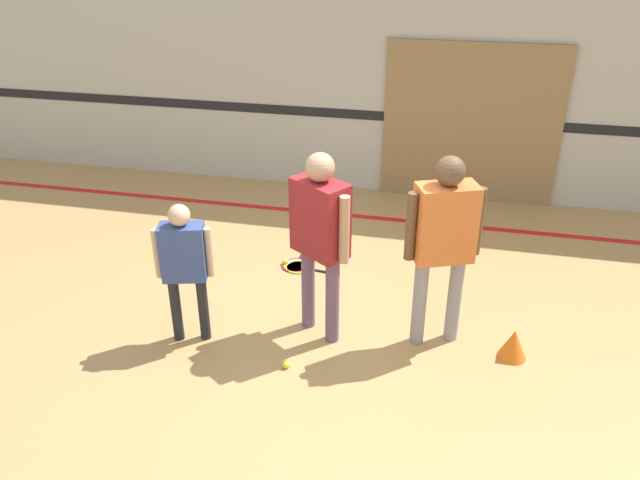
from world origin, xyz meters
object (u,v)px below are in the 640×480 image
racket_second_spare (299,267)px  training_cone (513,344)px  racket_spare_on_floor (296,265)px  person_student_right (444,233)px  tennis_ball_by_spare_racket (285,262)px  person_student_left (184,259)px  tennis_ball_near_instructor (286,364)px  person_instructor (320,228)px

racket_second_spare → training_cone: training_cone is taller
racket_second_spare → racket_spare_on_floor: bearing=137.5°
person_student_right → tennis_ball_by_spare_racket: size_ratio=25.64×
person_student_left → tennis_ball_by_spare_racket: (0.45, 1.43, -0.76)m
person_student_left → training_cone: 2.82m
racket_spare_on_floor → tennis_ball_by_spare_racket: tennis_ball_by_spare_racket is taller
tennis_ball_near_instructor → training_cone: bearing=16.8°
person_instructor → person_student_left: person_instructor is taller
racket_spare_on_floor → tennis_ball_by_spare_racket: size_ratio=8.01×
racket_second_spare → person_student_left: bearing=-107.4°
person_instructor → training_cone: bearing=34.3°
person_instructor → tennis_ball_near_instructor: person_instructor is taller
person_student_left → racket_spare_on_floor: bearing=53.2°
person_student_right → racket_spare_on_floor: (-1.50, 1.00, -1.04)m
person_instructor → tennis_ball_by_spare_racket: (-0.63, 1.10, -1.01)m
person_instructor → person_student_left: bearing=-128.6°
person_instructor → person_student_right: bearing=40.4°
tennis_ball_by_spare_racket → training_cone: training_cone is taller
person_student_right → training_cone: (0.66, -0.11, -0.91)m
person_instructor → racket_second_spare: (-0.46, 1.06, -1.03)m
person_student_right → racket_spare_on_floor: bearing=-55.8°
person_student_left → tennis_ball_by_spare_racket: person_student_left is taller
person_student_left → racket_spare_on_floor: person_student_left is taller
person_student_left → training_cone: size_ratio=4.79×
person_student_right → racket_second_spare: 2.02m
person_instructor → training_cone: size_ratio=6.27×
person_student_right → tennis_ball_by_spare_racket: 2.15m
racket_spare_on_floor → training_cone: (2.15, -1.10, 0.12)m
training_cone → racket_spare_on_floor: bearing=152.8°
person_instructor → tennis_ball_by_spare_racket: size_ratio=25.44×
person_student_left → tennis_ball_near_instructor: person_student_left is taller
person_student_left → training_cone: (2.72, 0.33, -0.66)m
racket_spare_on_floor → training_cone: size_ratio=1.98×
person_student_left → person_student_right: bearing=-3.2°
racket_spare_on_floor → tennis_ball_near_instructor: 1.69m
tennis_ball_by_spare_racket → racket_second_spare: bearing=-14.6°
person_student_left → racket_second_spare: (0.61, 1.39, -0.78)m
tennis_ball_near_instructor → racket_second_spare: bearing=100.5°
racket_spare_on_floor → tennis_ball_near_instructor: bearing=-168.1°
person_student_left → racket_spare_on_floor: 1.73m
racket_second_spare → tennis_ball_near_instructor: bearing=-73.1°
person_student_left → person_student_right: person_student_right is taller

